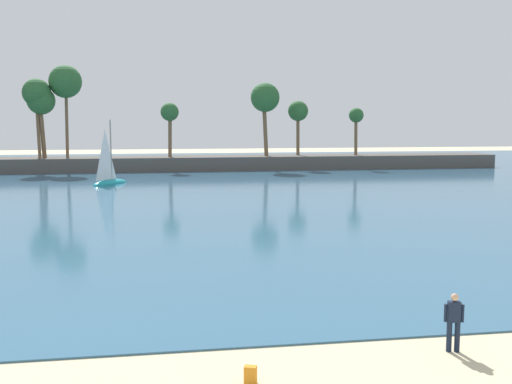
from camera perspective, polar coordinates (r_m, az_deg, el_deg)
The scene contains 5 objects.
sea at distance 67.72m, azimuth -6.87°, elevation 1.29°, with size 220.00×102.02×0.06m, color #33607F.
palm_headland at distance 78.21m, azimuth -11.42°, elevation 4.79°, with size 84.42×6.46×13.56m.
person_at_waterline at distance 18.07m, azimuth 18.08°, elevation -11.41°, with size 0.54×0.28×1.67m.
backpack_near_kite at distance 15.55m, azimuth -0.51°, elevation -16.80°, with size 0.35×0.34×0.44m.
sailboat_near_shore at distance 62.45m, azimuth -13.61°, elevation 1.29°, with size 4.00×4.65×6.89m.
Camera 1 is at (-2.86, -6.85, 6.43)m, focal length 42.61 mm.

